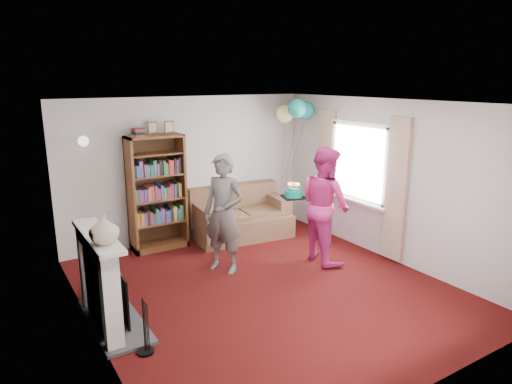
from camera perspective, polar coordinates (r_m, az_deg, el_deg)
ground at (r=6.37m, az=1.35°, el=-11.99°), size 5.00×5.00×0.00m
wall_back at (r=8.09m, az=-8.42°, el=2.88°), size 4.50×0.02×2.50m
wall_left at (r=5.10m, az=-20.39°, el=-4.52°), size 0.02×5.00×2.50m
wall_right at (r=7.38m, az=16.24°, el=1.40°), size 0.02×5.00×2.50m
ceiling at (r=5.73m, az=1.50°, el=11.14°), size 4.50×5.00×0.01m
fireplace at (r=5.57m, az=-18.40°, el=-10.93°), size 0.55×1.80×1.12m
window_bay at (r=7.75m, az=12.67°, el=1.86°), size 0.14×2.02×2.20m
wall_sconce at (r=7.33m, az=-20.80°, el=5.98°), size 0.16×0.23×0.16m
bookcase at (r=7.72m, az=-12.36°, el=-0.20°), size 0.91×0.42×2.12m
sofa at (r=8.26m, az=-2.03°, el=-3.24°), size 1.71×0.91×0.91m
wicker_basket at (r=6.36m, az=-18.01°, el=-11.22°), size 0.38×0.38×0.34m
person_striped at (r=6.66m, az=-4.09°, el=-2.70°), size 0.69×0.77×1.76m
person_magenta at (r=7.10m, az=8.62°, el=-1.58°), size 0.76×0.93×1.80m
birthday_cake at (r=6.89m, az=4.72°, el=-0.19°), size 0.32×0.32×0.22m
balloons at (r=8.37m, az=5.00°, el=10.06°), size 0.75×0.72×1.78m
mantel_vase at (r=4.97m, az=-18.48°, el=-4.41°), size 0.38×0.38×0.32m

